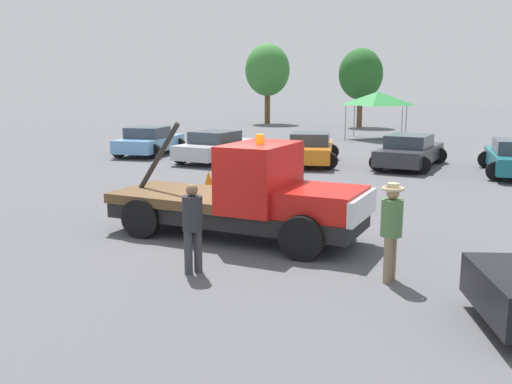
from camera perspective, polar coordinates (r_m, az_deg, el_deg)
The scene contains 12 objects.
ground_plane at distance 12.77m, azimuth -2.13°, elevation -4.49°, with size 160.00×160.00×0.00m, color #545459.
tow_truck at distance 12.41m, azimuth -0.74°, elevation -0.62°, with size 5.95×2.63×2.51m.
person_near_truck at distance 9.98m, azimuth 13.39°, elevation -3.15°, with size 0.38×0.38×1.72m.
person_at_hood at distance 10.22m, azimuth -6.36°, elevation -3.00°, with size 0.36×0.36×1.63m.
parked_car_skyblue at distance 27.70m, azimuth -10.63°, elevation 5.02°, with size 2.63×4.42×1.34m.
parked_car_silver at distance 24.94m, azimuth -3.89°, elevation 4.55°, with size 2.93×4.72×1.34m.
parked_car_orange at distance 24.23m, azimuth 5.46°, elevation 4.34°, with size 2.86×4.78×1.34m.
parked_car_charcoal at distance 23.98m, azimuth 15.12°, elevation 3.95°, with size 2.89×4.99×1.34m.
canopy_tent_green at distance 35.61m, azimuth 12.06°, elevation 9.13°, with size 3.33×3.33×2.86m.
tree_left at distance 48.21m, azimuth 1.15°, elevation 12.09°, with size 3.68×3.68×6.58m.
tree_center at distance 45.18m, azimuth 10.44°, elevation 11.50°, with size 3.35×3.35×5.98m.
traffic_cone at distance 18.69m, azimuth -4.76°, elevation 1.20°, with size 0.40×0.40×0.55m.
Camera 1 is at (4.38, -11.51, 3.38)m, focal length 40.00 mm.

